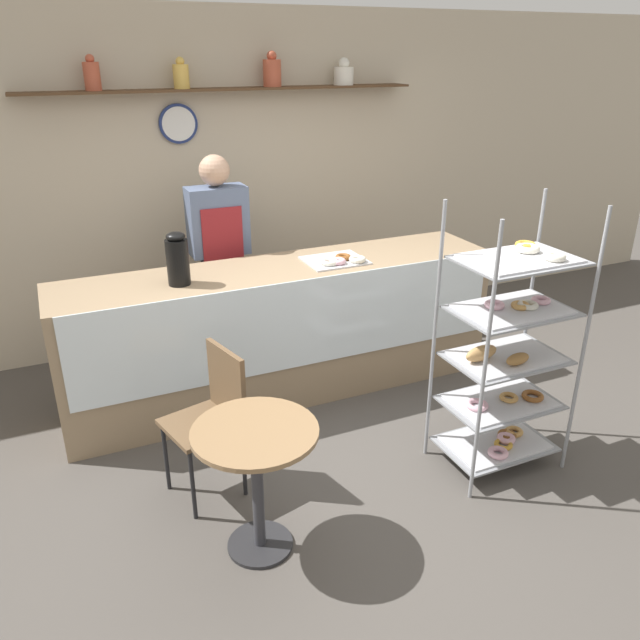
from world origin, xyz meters
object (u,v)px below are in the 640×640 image
object	(u,v)px
person_worker	(220,256)
cafe_table	(256,461)
cafe_chair	(214,408)
donut_tray_counter	(339,260)
pastry_rack	(507,356)
coffee_carafe	(178,259)

from	to	relation	value
person_worker	cafe_table	bearing A→B (deg)	-101.71
cafe_chair	donut_tray_counter	world-z (taller)	donut_tray_counter
cafe_chair	pastry_rack	bearing A→B (deg)	59.85
donut_tray_counter	person_worker	bearing A→B (deg)	134.84
person_worker	donut_tray_counter	size ratio (longest dim) A/B	3.96
coffee_carafe	donut_tray_counter	xyz separation A→B (m)	(1.13, -0.02, -0.15)
cafe_chair	coffee_carafe	bearing A→B (deg)	163.17
cafe_table	coffee_carafe	distance (m)	1.53
cafe_chair	coffee_carafe	xyz separation A→B (m)	(0.04, 0.84, 0.62)
person_worker	coffee_carafe	world-z (taller)	person_worker
pastry_rack	donut_tray_counter	world-z (taller)	pastry_rack
pastry_rack	cafe_table	distance (m)	1.60
cafe_table	donut_tray_counter	xyz separation A→B (m)	(1.11, 1.38, 0.47)
pastry_rack	cafe_chair	bearing A→B (deg)	164.27
pastry_rack	person_worker	bearing A→B (deg)	120.39
pastry_rack	donut_tray_counter	distance (m)	1.39
coffee_carafe	person_worker	bearing A→B (deg)	55.80
pastry_rack	cafe_chair	world-z (taller)	pastry_rack
cafe_table	donut_tray_counter	size ratio (longest dim) A/B	1.68
coffee_carafe	cafe_table	bearing A→B (deg)	-89.11
coffee_carafe	donut_tray_counter	bearing A→B (deg)	-1.01
person_worker	donut_tray_counter	distance (m)	0.96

